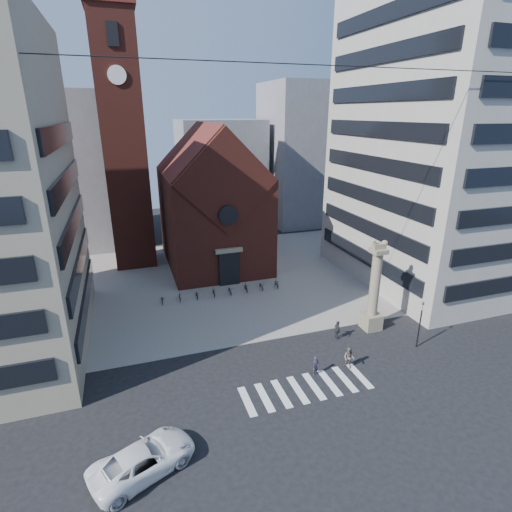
{
  "coord_description": "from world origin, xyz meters",
  "views": [
    {
      "loc": [
        -10.65,
        -24.93,
        19.15
      ],
      "look_at": [
        0.33,
        8.0,
        6.61
      ],
      "focal_mm": 28.0,
      "sensor_mm": 36.0,
      "label": 1
    }
  ],
  "objects_px": {
    "traffic_light": "(420,323)",
    "pedestrian_2": "(337,330)",
    "white_car": "(143,459)",
    "scooter_0": "(162,300)",
    "pedestrian_0": "(316,366)",
    "pedestrian_1": "(349,358)",
    "lion_column": "(374,295)"
  },
  "relations": [
    {
      "from": "traffic_light",
      "to": "pedestrian_2",
      "type": "xyz_separation_m",
      "value": [
        -5.9,
        3.36,
        -1.42
      ]
    },
    {
      "from": "white_car",
      "to": "scooter_0",
      "type": "height_order",
      "value": "white_car"
    },
    {
      "from": "pedestrian_0",
      "to": "pedestrian_1",
      "type": "bearing_deg",
      "value": -25.95
    },
    {
      "from": "traffic_light",
      "to": "white_car",
      "type": "relative_size",
      "value": 0.72
    },
    {
      "from": "traffic_light",
      "to": "scooter_0",
      "type": "relative_size",
      "value": 2.77
    },
    {
      "from": "traffic_light",
      "to": "pedestrian_0",
      "type": "distance_m",
      "value": 10.22
    },
    {
      "from": "traffic_light",
      "to": "scooter_0",
      "type": "xyz_separation_m",
      "value": [
        -20.02,
        15.41,
        -1.83
      ]
    },
    {
      "from": "traffic_light",
      "to": "pedestrian_2",
      "type": "bearing_deg",
      "value": 150.34
    },
    {
      "from": "pedestrian_1",
      "to": "pedestrian_2",
      "type": "distance_m",
      "value": 4.35
    },
    {
      "from": "white_car",
      "to": "pedestrian_1",
      "type": "distance_m",
      "value": 16.75
    },
    {
      "from": "traffic_light",
      "to": "lion_column",
      "type": "bearing_deg",
      "value": 116.46
    },
    {
      "from": "traffic_light",
      "to": "white_car",
      "type": "distance_m",
      "value": 23.95
    },
    {
      "from": "pedestrian_0",
      "to": "traffic_light",
      "type": "bearing_deg",
      "value": -20.76
    },
    {
      "from": "white_car",
      "to": "lion_column",
      "type": "bearing_deg",
      "value": -89.03
    },
    {
      "from": "pedestrian_2",
      "to": "scooter_0",
      "type": "bearing_deg",
      "value": 54.43
    },
    {
      "from": "pedestrian_0",
      "to": "scooter_0",
      "type": "distance_m",
      "value": 18.97
    },
    {
      "from": "lion_column",
      "to": "pedestrian_1",
      "type": "bearing_deg",
      "value": -137.41
    },
    {
      "from": "pedestrian_1",
      "to": "pedestrian_2",
      "type": "bearing_deg",
      "value": 125.17
    },
    {
      "from": "lion_column",
      "to": "white_car",
      "type": "bearing_deg",
      "value": -155.49
    },
    {
      "from": "pedestrian_0",
      "to": "scooter_0",
      "type": "xyz_separation_m",
      "value": [
        -9.94,
        16.15,
        -0.33
      ]
    },
    {
      "from": "lion_column",
      "to": "scooter_0",
      "type": "xyz_separation_m",
      "value": [
        -18.02,
        11.41,
        -3.0
      ]
    },
    {
      "from": "white_car",
      "to": "pedestrian_0",
      "type": "distance_m",
      "value": 14.04
    },
    {
      "from": "white_car",
      "to": "pedestrian_2",
      "type": "distance_m",
      "value": 19.54
    },
    {
      "from": "pedestrian_0",
      "to": "pedestrian_1",
      "type": "distance_m",
      "value": 2.87
    },
    {
      "from": "traffic_light",
      "to": "scooter_0",
      "type": "bearing_deg",
      "value": 142.41
    },
    {
      "from": "pedestrian_2",
      "to": "traffic_light",
      "type": "bearing_deg",
      "value": -114.76
    },
    {
      "from": "pedestrian_0",
      "to": "white_car",
      "type": "bearing_deg",
      "value": 175.59
    },
    {
      "from": "white_car",
      "to": "pedestrian_2",
      "type": "bearing_deg",
      "value": -85.98
    },
    {
      "from": "lion_column",
      "to": "pedestrian_0",
      "type": "bearing_deg",
      "value": -149.6
    },
    {
      "from": "traffic_light",
      "to": "pedestrian_2",
      "type": "distance_m",
      "value": 6.93
    },
    {
      "from": "lion_column",
      "to": "white_car",
      "type": "relative_size",
      "value": 1.46
    },
    {
      "from": "pedestrian_1",
      "to": "white_car",
      "type": "bearing_deg",
      "value": -110.38
    }
  ]
}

